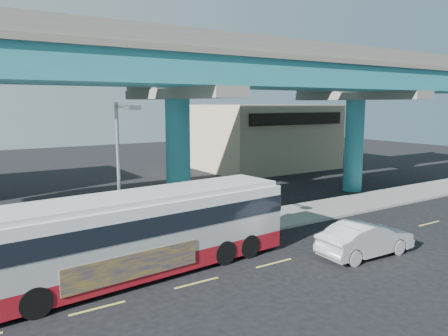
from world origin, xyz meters
TOP-DOWN VIEW (x-y plane):
  - ground at (0.00, 0.00)m, footprint 120.00×120.00m
  - sidewalk at (0.00, 5.50)m, footprint 70.00×4.00m
  - lane_markings at (-0.00, -0.30)m, footprint 58.00×0.12m
  - viaduct at (-0.00, 9.11)m, footprint 52.00×12.40m
  - building_beige at (18.00, 22.98)m, footprint 14.00×10.23m
  - transit_bus at (-5.38, 1.81)m, footprint 13.59×3.96m
  - sedan at (4.25, -1.86)m, footprint 2.19×5.13m
  - street_lamp at (-5.56, 3.46)m, footprint 0.50×2.33m
  - stop_sign at (1.42, 4.18)m, footprint 0.55×0.52m

SIDE VIEW (x-z plane):
  - ground at x=0.00m, z-range 0.00..0.00m
  - lane_markings at x=0.00m, z-range 0.00..0.01m
  - sidewalk at x=0.00m, z-range 0.00..0.15m
  - sedan at x=4.25m, z-range 0.00..1.64m
  - stop_sign at x=1.42m, z-range 0.67..3.10m
  - transit_bus at x=-5.38m, z-range 0.17..3.61m
  - building_beige at x=18.00m, z-range 0.01..7.01m
  - street_lamp at x=-5.56m, z-range 1.25..8.29m
  - viaduct at x=0.00m, z-range 3.29..14.99m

